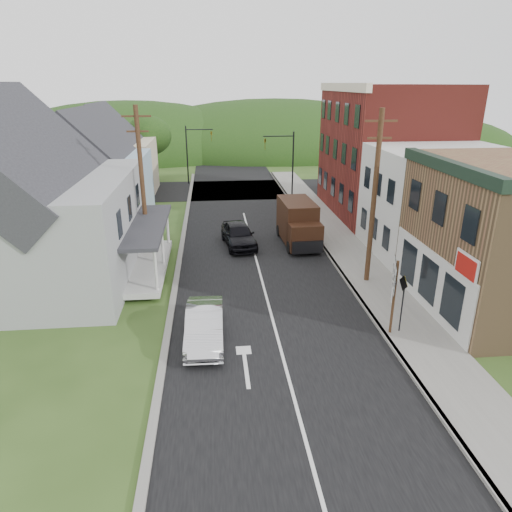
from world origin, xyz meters
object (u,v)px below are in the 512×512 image
object	(u,v)px
delivery_van	(298,223)
warning_sign	(403,296)
dark_sedan	(239,235)
silver_sedan	(205,326)
route_sign_cluster	(394,287)

from	to	relation	value
delivery_van	warning_sign	xyz separation A→B (m)	(2.15, -11.99, 0.37)
dark_sedan	delivery_van	world-z (taller)	delivery_van
delivery_van	silver_sedan	bearing A→B (deg)	-119.88
silver_sedan	warning_sign	distance (m)	8.32
silver_sedan	dark_sedan	size ratio (longest dim) A/B	0.95
warning_sign	delivery_van	bearing A→B (deg)	95.72
route_sign_cluster	delivery_van	bearing A→B (deg)	117.34
silver_sedan	route_sign_cluster	world-z (taller)	route_sign_cluster
route_sign_cluster	silver_sedan	bearing A→B (deg)	-162.82
silver_sedan	dark_sedan	distance (m)	11.91
dark_sedan	warning_sign	xyz separation A→B (m)	(6.11, -11.95, 1.02)
dark_sedan	warning_sign	bearing A→B (deg)	-70.62
dark_sedan	route_sign_cluster	xyz separation A→B (m)	(5.66, -12.01, 1.48)
silver_sedan	route_sign_cluster	size ratio (longest dim) A/B	1.34
silver_sedan	delivery_van	world-z (taller)	delivery_van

